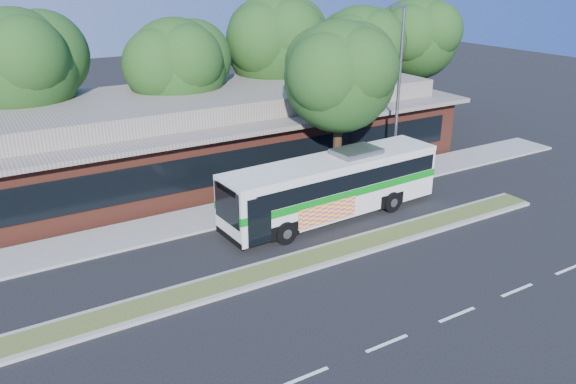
{
  "coord_description": "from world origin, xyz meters",
  "views": [
    {
      "loc": [
        -9.88,
        -15.69,
        10.68
      ],
      "look_at": [
        1.24,
        3.03,
        2.0
      ],
      "focal_mm": 35.0,
      "sensor_mm": 36.0,
      "label": 1
    }
  ],
  "objects": [
    {
      "name": "median_strip",
      "position": [
        0.0,
        0.6,
        0.07
      ],
      "size": [
        26.0,
        1.1,
        0.15
      ],
      "primitive_type": "cube",
      "color": "#4A5825",
      "rests_on": "ground"
    },
    {
      "name": "tree_bg_e",
      "position": [
        14.42,
        15.14,
        5.74
      ],
      "size": [
        6.47,
        5.8,
        8.5
      ],
      "color": "black",
      "rests_on": "ground"
    },
    {
      "name": "transit_bus",
      "position": [
        4.04,
        3.7,
        1.69
      ],
      "size": [
        10.93,
        2.94,
        3.04
      ],
      "rotation": [
        0.0,
        0.0,
        0.05
      ],
      "color": "silver",
      "rests_on": "ground"
    },
    {
      "name": "tree_bg_d",
      "position": [
        8.45,
        16.15,
        6.42
      ],
      "size": [
        6.91,
        6.2,
        9.37
      ],
      "color": "black",
      "rests_on": "ground"
    },
    {
      "name": "sidewalk",
      "position": [
        0.0,
        6.4,
        0.06
      ],
      "size": [
        44.0,
        2.6,
        0.12
      ],
      "primitive_type": "cube",
      "color": "gray",
      "rests_on": "ground"
    },
    {
      "name": "tree_bg_f",
      "position": [
        20.43,
        16.14,
        6.06
      ],
      "size": [
        6.69,
        6.0,
        8.92
      ],
      "color": "black",
      "rests_on": "ground"
    },
    {
      "name": "plaza_building",
      "position": [
        0.0,
        12.99,
        2.13
      ],
      "size": [
        33.2,
        11.2,
        4.45
      ],
      "color": "maroon",
      "rests_on": "ground"
    },
    {
      "name": "ground",
      "position": [
        0.0,
        0.0,
        0.0
      ],
      "size": [
        120.0,
        120.0,
        0.0
      ],
      "primitive_type": "plane",
      "color": "black",
      "rests_on": "ground"
    },
    {
      "name": "tree_bg_c",
      "position": [
        1.4,
        15.13,
        5.59
      ],
      "size": [
        6.24,
        5.6,
        8.26
      ],
      "color": "black",
      "rests_on": "ground"
    },
    {
      "name": "sidewalk_tree",
      "position": [
        6.39,
        6.33,
        5.99
      ],
      "size": [
        5.95,
        5.34,
        8.54
      ],
      "color": "black",
      "rests_on": "ground"
    },
    {
      "name": "tree_bg_b",
      "position": [
        -6.57,
        16.14,
        6.14
      ],
      "size": [
        6.69,
        6.0,
        9.0
      ],
      "color": "black",
      "rests_on": "ground"
    },
    {
      "name": "lamp_post",
      "position": [
        9.56,
        6.0,
        4.9
      ],
      "size": [
        0.93,
        0.18,
        9.07
      ],
      "color": "slate",
      "rests_on": "ground"
    }
  ]
}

